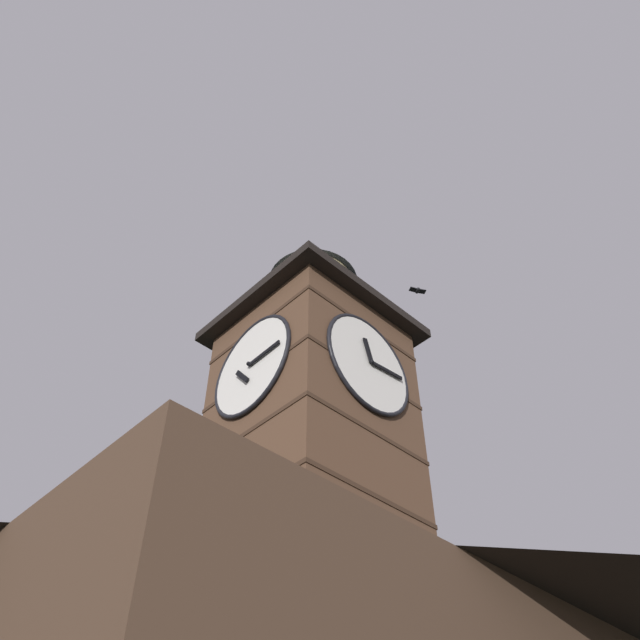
# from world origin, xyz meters

# --- Properties ---
(clock_tower) EXTENTS (4.31, 4.31, 9.36)m
(clock_tower) POSITION_xyz_m (-1.81, -1.84, 11.57)
(clock_tower) COLOR brown
(clock_tower) RESTS_ON building_main
(flying_bird_low) EXTENTS (0.61, 0.44, 0.15)m
(flying_bird_low) POSITION_xyz_m (-6.75, -1.82, 19.04)
(flying_bird_low) COLOR black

